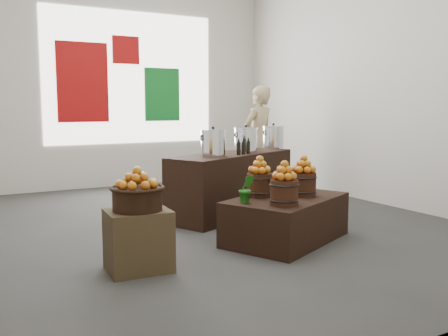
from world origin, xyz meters
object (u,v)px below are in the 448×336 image
stock_pot_right (273,138)px  counter (232,184)px  shopper (258,139)px  stock_pot_center (246,140)px  wicker_basket (137,199)px  crate (138,240)px  stock_pot_left (213,144)px  display_table (286,219)px

stock_pot_right → counter: bearing=-155.8°
counter → shopper: shopper is taller
counter → stock_pot_center: size_ratio=6.47×
wicker_basket → stock_pot_center: bearing=38.4°
wicker_basket → crate: bearing=0.0°
counter → stock_pot_left: 0.72m
display_table → stock_pot_center: 1.82m
stock_pot_left → stock_pot_right: 1.50m
crate → counter: bearing=40.2°
stock_pot_center → counter: bearing=-155.8°
stock_pot_center → shopper: size_ratio=0.17×
stock_pot_center → shopper: (1.01, 1.22, -0.09)m
counter → shopper: bearing=21.7°
shopper → wicker_basket: bearing=24.9°
stock_pot_left → wicker_basket: bearing=-136.7°
crate → stock_pot_left: 2.24m
display_table → shopper: bearing=38.0°
wicker_basket → stock_pot_right: stock_pot_right is taller
display_table → stock_pot_left: bearing=75.7°
crate → stock_pot_right: stock_pot_right is taller
display_table → stock_pot_left: size_ratio=4.42×
crate → stock_pot_center: (2.22, 1.76, 0.73)m
display_table → stock_pot_left: (-0.23, 1.29, 0.76)m
shopper → crate: bearing=24.9°
wicker_basket → display_table: 1.83m
stock_pot_left → shopper: 2.29m
stock_pot_right → crate: bearing=-144.6°
crate → shopper: 4.44m
stock_pot_right → shopper: shopper is taller
crate → stock_pot_center: 2.93m
counter → stock_pot_right: bearing=-0.0°
crate → stock_pot_right: 3.64m
crate → shopper: size_ratio=0.31×
display_table → shopper: 3.24m
stock_pot_left → shopper: shopper is taller
wicker_basket → display_table: bearing=5.3°
stock_pot_right → wicker_basket: bearing=-144.6°
crate → counter: 2.52m
counter → stock_pot_right: (0.99, 0.44, 0.58)m
wicker_basket → stock_pot_left: 2.14m
wicker_basket → display_table: wicker_basket is taller
display_table → stock_pot_center: size_ratio=4.42×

